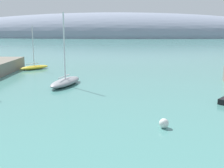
{
  "coord_description": "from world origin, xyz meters",
  "views": [
    {
      "loc": [
        -1.01,
        -7.07,
        8.15
      ],
      "look_at": [
        -2.12,
        23.86,
        1.72
      ],
      "focal_mm": 45.94,
      "sensor_mm": 36.0,
      "label": 1
    }
  ],
  "objects": [
    {
      "name": "distant_ridge",
      "position": [
        -6.49,
        192.62,
        0.0
      ],
      "size": [
        266.85,
        60.44,
        32.54
      ],
      "primitive_type": "ellipsoid",
      "color": "gray",
      "rests_on": "ground"
    },
    {
      "name": "sailboat_yellow_outer_mooring",
      "position": [
        -17.37,
        45.15,
        0.44
      ],
      "size": [
        5.33,
        5.38,
        8.03
      ],
      "rotation": [
        0.0,
        0.0,
        0.79
      ],
      "color": "yellow",
      "rests_on": "water"
    },
    {
      "name": "mooring_buoy_white",
      "position": [
        2.37,
        14.9,
        0.39
      ],
      "size": [
        0.79,
        0.79,
        0.79
      ],
      "primitive_type": "sphere",
      "color": "silver",
      "rests_on": "water"
    },
    {
      "name": "sailboat_grey_mid_mooring",
      "position": [
        -8.73,
        30.95,
        0.57
      ],
      "size": [
        4.21,
        7.61,
        9.74
      ],
      "rotation": [
        0.0,
        0.0,
        1.29
      ],
      "color": "gray",
      "rests_on": "water"
    }
  ]
}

